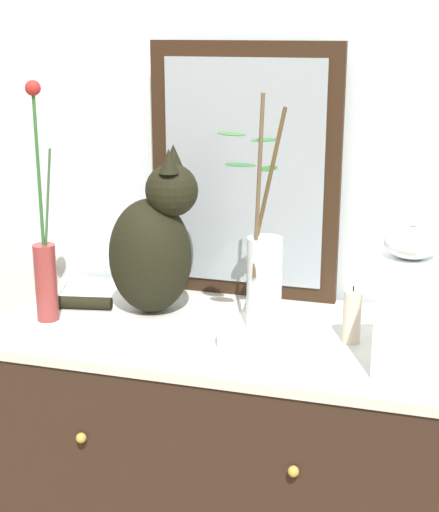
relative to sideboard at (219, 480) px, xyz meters
name	(u,v)px	position (x,y,z in m)	size (l,w,h in m)	color
wall_back	(256,120)	(0.00, 0.35, 0.88)	(4.40, 0.08, 2.60)	silver
sideboard	(219,480)	(0.00, 0.00, 0.00)	(1.09, 0.56, 0.84)	black
mirror_leaning	(245,173)	(-0.01, 0.25, 0.75)	(0.50, 0.03, 0.66)	black
cat_sitting	(153,244)	(-0.19, 0.06, 0.60)	(0.39, 0.22, 0.42)	black
vase_slim_green	(45,265)	(-0.42, -0.07, 0.56)	(0.06, 0.05, 0.58)	maroon
bowl_porcelain	(263,337)	(0.13, -0.08, 0.44)	(0.21, 0.21, 0.05)	white
vase_glass_clear	(264,274)	(0.12, -0.08, 0.59)	(0.15, 0.14, 0.52)	silver
jar_lidded_porcelain	(407,302)	(0.44, -0.12, 0.57)	(0.12, 0.12, 0.34)	white
candle_pillar	(352,317)	(0.32, 0.00, 0.48)	(0.04, 0.04, 0.14)	beige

